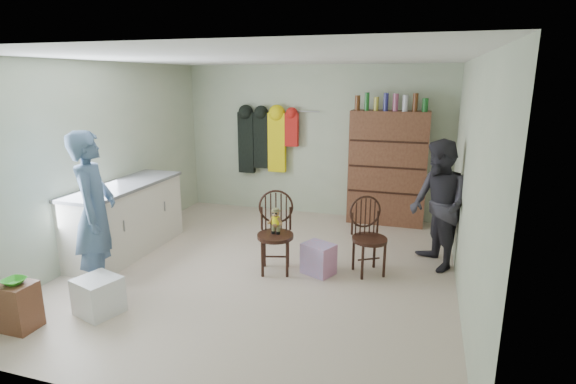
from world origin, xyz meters
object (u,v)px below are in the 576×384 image
(counter, at_px, (126,218))
(dresser, at_px, (388,167))
(chair_far, at_px, (368,233))
(chair_front, at_px, (276,228))

(counter, distance_m, dresser, 3.96)
(dresser, bearing_deg, counter, -144.32)
(chair_far, bearing_deg, counter, 154.77)
(dresser, bearing_deg, chair_far, -90.89)
(counter, xyz_separation_m, chair_front, (2.10, 0.02, 0.07))
(dresser, bearing_deg, chair_front, -115.74)
(chair_front, xyz_separation_m, chair_far, (1.07, 0.28, -0.05))
(chair_front, height_order, chair_far, chair_front)
(chair_far, bearing_deg, dresser, 58.55)
(counter, xyz_separation_m, dresser, (3.20, 2.30, 0.44))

